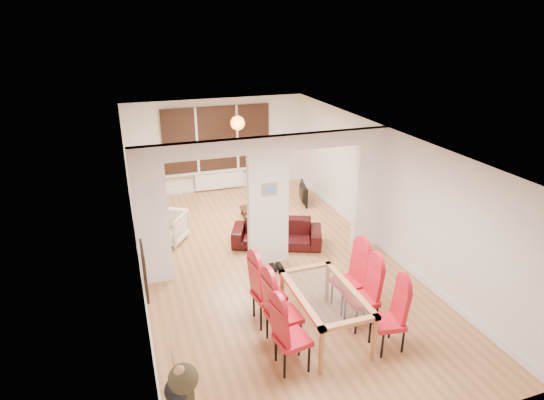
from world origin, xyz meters
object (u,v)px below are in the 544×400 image
dining_chair_rb (362,295)px  television (301,193)px  dining_chair_lc (269,290)px  bowl (257,205)px  bottle (260,202)px  dining_chair_lb (284,311)px  armchair (167,227)px  person (156,198)px  dining_chair_la (293,334)px  dining_table (325,313)px  dining_chair_rc (348,279)px  sofa (277,233)px  coffee_table (262,211)px  dining_chair_ra (388,318)px

dining_chair_rb → television: 5.29m
dining_chair_lc → bowl: 4.35m
dining_chair_lc → dining_chair_rb: (1.36, -0.57, -0.03)m
dining_chair_lc → bottle: dining_chair_lc is taller
dining_chair_lb → dining_chair_rb: 1.33m
dining_chair_lc → armchair: dining_chair_lc is taller
dining_chair_lb → person: 4.93m
dining_chair_la → dining_chair_lb: size_ratio=0.93×
dining_table → television: dining_table is taller
dining_chair_la → dining_chair_rb: 1.48m
dining_chair_lb → dining_chair_rc: dining_chair_lb is taller
sofa → bowl: 1.70m
television → coffee_table: size_ratio=0.90×
person → coffee_table: size_ratio=1.57×
dining_chair_lc → coffee_table: size_ratio=1.15×
armchair → bottle: size_ratio=2.96×
dining_chair_lb → armchair: 4.22m
dining_chair_ra → armchair: (-2.65, 4.61, -0.19)m
dining_chair_la → sofa: size_ratio=0.57×
dining_table → dining_chair_la: bearing=-144.9°
armchair → coffee_table: (2.40, 0.70, -0.23)m
dining_chair_lc → person: person is taller
bottle → dining_chair_la: bearing=-102.7°
dining_chair_lb → dining_chair_lc: dining_chair_lb is taller
dining_chair_lb → television: size_ratio=1.30×
dining_chair_rb → bottle: (-0.20, 4.69, -0.19)m
coffee_table → bottle: size_ratio=3.96×
dining_chair_la → dining_chair_lb: 0.50m
dining_chair_rc → television: dining_chair_rc is taller
dining_chair_lc → dining_chair_ra: 1.87m
dining_chair_rb → dining_chair_lc: bearing=160.4°
person → dining_chair_ra: bearing=41.9°
dining_chair_ra → sofa: bearing=105.9°
television → coffee_table: 1.34m
bowl → dining_chair_ra: bearing=-86.2°
dining_chair_ra → dining_chair_rc: size_ratio=0.94×
television → bottle: television is taller
dining_chair_la → television: 6.22m
armchair → television: armchair is taller
dining_chair_rb → television: (1.08, 5.17, -0.29)m
sofa → armchair: 2.41m
dining_chair_lb → bowl: (1.06, 4.80, -0.33)m
dining_chair_rc → dining_chair_la: bearing=-151.4°
dining_table → dining_chair_rb: (0.65, 0.01, 0.17)m
dining_chair_rb → dining_table: bearing=-175.7°
dining_chair_lb → coffee_table: size_ratio=1.16×
dining_chair_lb → bottle: (1.12, 4.73, -0.23)m
dining_chair_rb → dining_chair_lb: bearing=-175.6°
dining_chair_lc → dining_chair_rc: 1.37m
dining_chair_la → dining_chair_lc: size_ratio=0.94×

